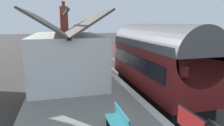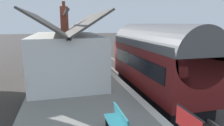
% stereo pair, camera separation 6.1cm
% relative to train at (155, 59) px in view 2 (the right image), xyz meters
% --- Properties ---
extents(ground_plane, '(160.00, 160.00, 0.00)m').
position_rel_train_xyz_m(ground_plane, '(0.42, 0.90, -2.21)').
color(ground_plane, '#383330').
extents(platform, '(32.00, 5.36, 0.88)m').
position_rel_train_xyz_m(platform, '(0.42, 4.58, -1.77)').
color(platform, gray).
rests_on(platform, ground).
extents(platform_edge_coping, '(32.00, 0.36, 0.02)m').
position_rel_train_xyz_m(platform_edge_coping, '(0.42, 2.08, -1.32)').
color(platform_edge_coping, beige).
rests_on(platform_edge_coping, platform).
extents(rail_near, '(52.00, 0.08, 0.14)m').
position_rel_train_xyz_m(rail_near, '(0.42, -0.72, -2.14)').
color(rail_near, gray).
rests_on(rail_near, ground).
extents(rail_far, '(52.00, 0.08, 0.14)m').
position_rel_train_xyz_m(rail_far, '(0.42, 0.72, -2.14)').
color(rail_far, gray).
rests_on(rail_far, ground).
extents(train, '(8.65, 2.73, 4.32)m').
position_rel_train_xyz_m(train, '(0.00, 0.00, 0.00)').
color(train, black).
rests_on(train, ground).
extents(station_building, '(8.32, 4.22, 5.01)m').
position_rel_train_xyz_m(station_building, '(2.29, 5.14, 0.18)').
color(station_building, white).
rests_on(station_building, platform).
extents(bench_near_building, '(1.40, 0.44, 0.88)m').
position_rel_train_xyz_m(bench_near_building, '(-5.43, 3.96, -0.86)').
color(bench_near_building, '#26727F').
rests_on(bench_near_building, platform).
extents(planter_corner_building, '(0.51, 0.51, 0.72)m').
position_rel_train_xyz_m(planter_corner_building, '(7.35, 3.50, -0.96)').
color(planter_corner_building, teal).
rests_on(planter_corner_building, platform).
extents(planter_by_door, '(1.01, 0.32, 0.57)m').
position_rel_train_xyz_m(planter_by_door, '(9.59, 6.25, -1.06)').
color(planter_by_door, '#9E5138').
rests_on(planter_by_door, platform).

